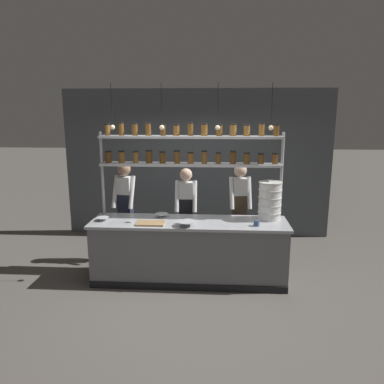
% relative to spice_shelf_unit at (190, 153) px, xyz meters
% --- Properties ---
extents(ground_plane, '(40.00, 40.00, 0.00)m').
position_rel_spice_shelf_unit_xyz_m(ground_plane, '(0.01, -0.33, -1.88)').
color(ground_plane, '#5B5651').
extents(back_wall, '(5.28, 0.12, 2.93)m').
position_rel_spice_shelf_unit_xyz_m(back_wall, '(0.01, 1.84, -0.42)').
color(back_wall, '#4C5156').
rests_on(back_wall, ground_plane).
extents(prep_counter, '(2.88, 0.76, 0.92)m').
position_rel_spice_shelf_unit_xyz_m(prep_counter, '(0.01, -0.33, -1.42)').
color(prep_counter, slate).
rests_on(prep_counter, ground_plane).
extents(spice_shelf_unit, '(2.77, 0.28, 2.34)m').
position_rel_spice_shelf_unit_xyz_m(spice_shelf_unit, '(0.00, 0.00, 0.00)').
color(spice_shelf_unit, '#ADAFB5').
rests_on(spice_shelf_unit, ground_plane).
extents(chef_left, '(0.39, 0.32, 1.68)m').
position_rel_spice_shelf_unit_xyz_m(chef_left, '(-1.10, 0.35, -0.91)').
color(chef_left, black).
rests_on(chef_left, ground_plane).
extents(chef_center, '(0.36, 0.29, 1.60)m').
position_rel_spice_shelf_unit_xyz_m(chef_center, '(-0.09, 0.36, -0.97)').
color(chef_center, black).
rests_on(chef_center, ground_plane).
extents(chef_right, '(0.38, 0.31, 1.65)m').
position_rel_spice_shelf_unit_xyz_m(chef_right, '(0.79, 0.48, -0.93)').
color(chef_right, black).
rests_on(chef_right, ground_plane).
extents(container_stack, '(0.35, 0.35, 0.57)m').
position_rel_spice_shelf_unit_xyz_m(container_stack, '(1.19, -0.14, -0.68)').
color(container_stack, white).
rests_on(container_stack, prep_counter).
extents(cutting_board, '(0.40, 0.26, 0.02)m').
position_rel_spice_shelf_unit_xyz_m(cutting_board, '(-0.53, -0.50, -0.95)').
color(cutting_board, '#A88456').
rests_on(cutting_board, prep_counter).
extents(prep_bowl_near_left, '(0.18, 0.18, 0.05)m').
position_rel_spice_shelf_unit_xyz_m(prep_bowl_near_left, '(-1.27, -0.38, -0.94)').
color(prep_bowl_near_left, silver).
rests_on(prep_bowl_near_left, prep_counter).
extents(prep_bowl_center_front, '(0.27, 0.27, 0.08)m').
position_rel_spice_shelf_unit_xyz_m(prep_bowl_center_front, '(-0.02, -0.58, -0.93)').
color(prep_bowl_center_front, '#B2B7BC').
rests_on(prep_bowl_center_front, prep_counter).
extents(prep_bowl_center_back, '(0.20, 0.20, 0.06)m').
position_rel_spice_shelf_unit_xyz_m(prep_bowl_center_back, '(-0.43, -0.15, -0.94)').
color(prep_bowl_center_back, silver).
rests_on(prep_bowl_center_back, prep_counter).
extents(serving_cup_front, '(0.08, 0.08, 0.08)m').
position_rel_spice_shelf_unit_xyz_m(serving_cup_front, '(0.97, -0.50, -0.92)').
color(serving_cup_front, '#334C70').
rests_on(serving_cup_front, prep_counter).
extents(pendant_light_row, '(2.27, 0.07, 0.64)m').
position_rel_spice_shelf_unit_xyz_m(pendant_light_row, '(0.02, -0.33, 0.42)').
color(pendant_light_row, black).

